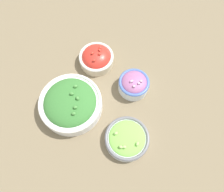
{
  "coord_description": "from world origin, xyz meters",
  "views": [
    {
      "loc": [
        0.16,
        -0.26,
        0.78
      ],
      "look_at": [
        0.0,
        0.0,
        0.03
      ],
      "focal_mm": 35.0,
      "sensor_mm": 36.0,
      "label": 1
    }
  ],
  "objects": [
    {
      "name": "bowl_broccoli",
      "position": [
        -0.11,
        -0.11,
        0.04
      ],
      "size": [
        0.23,
        0.23,
        0.09
      ],
      "color": "white",
      "rests_on": "ground_plane"
    },
    {
      "name": "bowl_cherry_tomatoes",
      "position": [
        -0.14,
        0.11,
        0.03
      ],
      "size": [
        0.14,
        0.14,
        0.08
      ],
      "color": "beige",
      "rests_on": "ground_plane"
    },
    {
      "name": "bowl_red_onion",
      "position": [
        0.04,
        0.08,
        0.04
      ],
      "size": [
        0.12,
        0.12,
        0.07
      ],
      "color": "silver",
      "rests_on": "ground_plane"
    },
    {
      "name": "ground_plane",
      "position": [
        0.0,
        0.0,
        0.0
      ],
      "size": [
        3.0,
        3.0,
        0.0
      ],
      "primitive_type": "plane",
      "color": "#75664C"
    },
    {
      "name": "bowl_lettuce",
      "position": [
        0.13,
        -0.11,
        0.02
      ],
      "size": [
        0.16,
        0.16,
        0.05
      ],
      "color": "silver",
      "rests_on": "ground_plane"
    }
  ]
}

